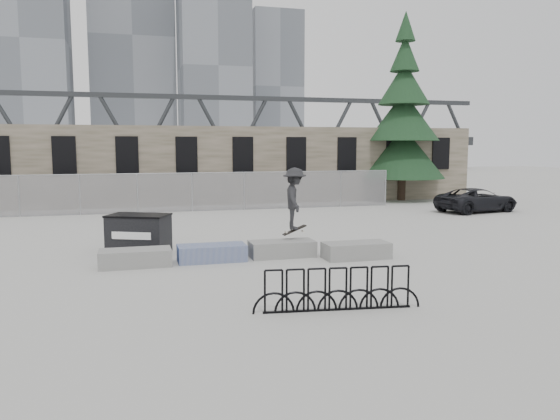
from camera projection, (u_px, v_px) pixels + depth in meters
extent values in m
plane|color=#A5A5A0|center=(238.00, 260.00, 16.42)|extent=(120.00, 120.00, 0.00)
cube|color=#635A49|center=(185.00, 165.00, 31.72)|extent=(36.00, 2.50, 4.50)
cube|color=black|center=(64.00, 155.00, 28.75)|extent=(1.20, 0.12, 2.00)
cube|color=black|center=(127.00, 155.00, 29.58)|extent=(1.20, 0.12, 2.00)
cube|color=black|center=(187.00, 155.00, 30.42)|extent=(1.20, 0.12, 2.00)
cube|color=black|center=(243.00, 154.00, 31.26)|extent=(1.20, 0.12, 2.00)
cube|color=black|center=(296.00, 154.00, 32.10)|extent=(1.20, 0.12, 2.00)
cube|color=black|center=(347.00, 154.00, 32.94)|extent=(1.20, 0.12, 2.00)
cube|color=black|center=(395.00, 154.00, 33.77)|extent=(1.20, 0.12, 2.00)
cube|color=black|center=(441.00, 153.00, 34.61)|extent=(1.20, 0.12, 2.00)
cylinder|color=gray|center=(19.00, 196.00, 26.11)|extent=(0.06, 0.06, 2.00)
cylinder|color=gray|center=(80.00, 195.00, 26.83)|extent=(0.06, 0.06, 2.00)
cylinder|color=gray|center=(137.00, 193.00, 27.55)|extent=(0.06, 0.06, 2.00)
cylinder|color=gray|center=(192.00, 192.00, 28.27)|extent=(0.06, 0.06, 2.00)
cylinder|color=gray|center=(244.00, 191.00, 28.99)|extent=(0.06, 0.06, 2.00)
cylinder|color=gray|center=(294.00, 190.00, 29.71)|extent=(0.06, 0.06, 2.00)
cylinder|color=gray|center=(341.00, 189.00, 30.43)|extent=(0.06, 0.06, 2.00)
cylinder|color=gray|center=(386.00, 188.00, 31.15)|extent=(0.06, 0.06, 2.00)
cube|color=#99999E|center=(192.00, 192.00, 28.27)|extent=(22.00, 0.02, 2.00)
cylinder|color=gray|center=(192.00, 173.00, 28.15)|extent=(22.00, 0.04, 0.04)
cube|color=gray|center=(135.00, 258.00, 15.50)|extent=(2.00, 0.90, 0.49)
cube|color=#2D471E|center=(135.00, 251.00, 15.48)|extent=(1.76, 0.66, 0.10)
cube|color=navy|center=(212.00, 253.00, 16.20)|extent=(2.00, 0.90, 0.49)
cube|color=#2D471E|center=(212.00, 247.00, 16.17)|extent=(1.76, 0.66, 0.10)
cube|color=gray|center=(282.00, 249.00, 16.86)|extent=(2.00, 0.90, 0.49)
cube|color=#2D471E|center=(282.00, 243.00, 16.84)|extent=(1.76, 0.66, 0.10)
cube|color=gray|center=(356.00, 250.00, 16.59)|extent=(2.00, 0.90, 0.49)
cube|color=#2D471E|center=(356.00, 244.00, 16.57)|extent=(1.76, 0.66, 0.10)
cube|color=black|center=(139.00, 234.00, 17.43)|extent=(2.12, 1.76, 1.19)
cube|color=black|center=(138.00, 215.00, 17.36)|extent=(2.18, 1.82, 0.05)
cube|color=white|center=(131.00, 236.00, 16.87)|extent=(1.17, 0.55, 0.23)
cube|color=black|center=(338.00, 309.00, 11.38)|extent=(3.13, 0.44, 0.04)
torus|color=black|center=(274.00, 292.00, 11.14)|extent=(0.89, 0.16, 0.89)
torus|color=black|center=(295.00, 291.00, 11.20)|extent=(0.89, 0.16, 0.89)
torus|color=black|center=(317.00, 290.00, 11.27)|extent=(0.89, 0.16, 0.89)
torus|color=black|center=(338.00, 289.00, 11.33)|extent=(0.89, 0.16, 0.89)
torus|color=black|center=(359.00, 288.00, 11.40)|extent=(0.89, 0.16, 0.89)
torus|color=black|center=(380.00, 288.00, 11.46)|extent=(0.89, 0.16, 0.89)
torus|color=black|center=(400.00, 287.00, 11.53)|extent=(0.89, 0.16, 0.89)
cylinder|color=#38281E|center=(402.00, 181.00, 34.08)|extent=(0.50, 0.50, 2.40)
cone|color=black|center=(402.00, 152.00, 33.87)|extent=(5.23, 5.23, 3.20)
cone|color=black|center=(403.00, 116.00, 33.61)|extent=(4.41, 4.41, 3.00)
cone|color=black|center=(404.00, 83.00, 33.37)|extent=(3.14, 3.14, 2.60)
cone|color=black|center=(405.00, 53.00, 33.16)|extent=(1.79, 1.79, 2.20)
cone|color=black|center=(406.00, 26.00, 32.97)|extent=(1.21, 1.21, 1.80)
cube|color=slate|center=(26.00, 44.00, 94.90)|extent=(14.00, 12.00, 42.00)
cube|color=slate|center=(132.00, 41.00, 108.83)|extent=(16.00, 14.00, 48.00)
cube|color=slate|center=(213.00, 70.00, 98.96)|extent=(12.00, 12.00, 34.00)
cube|color=slate|center=(274.00, 89.00, 112.44)|extent=(10.00, 10.00, 30.00)
cube|color=#2D3033|center=(233.00, 141.00, 71.24)|extent=(70.00, 3.00, 1.20)
cube|color=#2D3033|center=(233.00, 98.00, 70.59)|extent=(70.00, 0.60, 0.60)
cube|color=gray|center=(437.00, 155.00, 79.34)|extent=(2.00, 3.00, 4.00)
imported|color=black|center=(477.00, 200.00, 28.16)|extent=(4.73, 2.84, 1.23)
imported|color=#232426|center=(295.00, 199.00, 17.03)|extent=(0.97, 1.37, 1.93)
cube|color=black|center=(294.00, 230.00, 17.15)|extent=(0.78, 0.30, 0.29)
cylinder|color=beige|center=(287.00, 232.00, 17.01)|extent=(0.06, 0.03, 0.06)
cylinder|color=beige|center=(285.00, 232.00, 17.15)|extent=(0.06, 0.03, 0.06)
cylinder|color=beige|center=(304.00, 232.00, 17.16)|extent=(0.06, 0.03, 0.06)
cylinder|color=beige|center=(302.00, 231.00, 17.29)|extent=(0.06, 0.03, 0.06)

